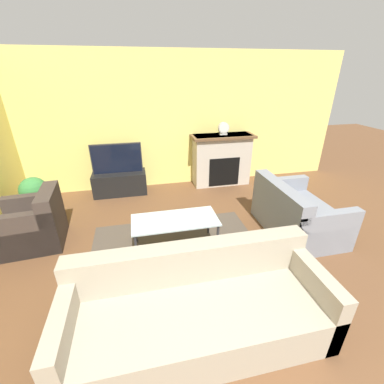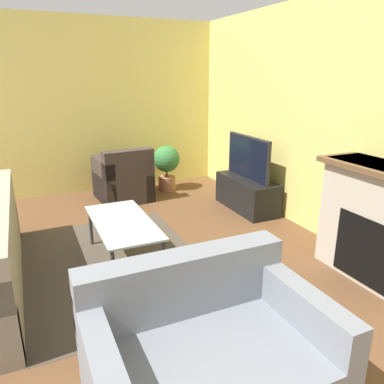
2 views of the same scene
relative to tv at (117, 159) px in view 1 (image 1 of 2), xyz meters
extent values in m
cube|color=#EADB72|center=(0.78, 0.33, 0.60)|extent=(8.19, 0.06, 2.70)
cube|color=#4C4238|center=(0.83, -2.12, -0.75)|extent=(2.39, 1.75, 0.00)
cube|color=#BCB2A3|center=(2.19, 0.08, -0.21)|extent=(1.21, 0.44, 1.10)
cube|color=black|center=(2.19, -0.14, -0.41)|extent=(0.67, 0.01, 0.61)
cube|color=brown|center=(2.19, 0.05, 0.32)|extent=(1.33, 0.50, 0.05)
cube|color=black|center=(0.00, 0.00, -0.53)|extent=(1.05, 0.44, 0.45)
cube|color=#232328|center=(0.00, 0.00, 0.00)|extent=(0.97, 0.05, 0.60)
cube|color=black|center=(0.00, -0.02, 0.00)|extent=(0.93, 0.01, 0.56)
cube|color=#9E937F|center=(0.82, -3.44, -0.54)|extent=(2.38, 0.91, 0.42)
cube|color=#9E937F|center=(0.82, -3.08, -0.13)|extent=(2.38, 0.20, 0.40)
cube|color=#9E937F|center=(-0.30, -3.44, -0.42)|extent=(0.14, 0.91, 0.66)
cube|color=#9E937F|center=(1.94, -3.44, -0.42)|extent=(0.14, 0.91, 0.66)
cube|color=gray|center=(2.78, -2.00, -0.54)|extent=(0.95, 1.34, 0.42)
cube|color=gray|center=(2.40, -2.00, -0.13)|extent=(0.20, 1.34, 0.40)
cube|color=gray|center=(2.78, -2.60, -0.42)|extent=(0.95, 0.14, 0.66)
cube|color=gray|center=(2.78, -1.40, -0.42)|extent=(0.95, 0.14, 0.66)
cube|color=#3D332D|center=(-1.18, -1.49, -0.54)|extent=(0.85, 0.80, 0.42)
cube|color=#3D332D|center=(-0.88, -1.47, -0.13)|extent=(0.26, 0.75, 0.40)
cube|color=#3D332D|center=(-1.20, -1.19, -0.42)|extent=(0.80, 0.21, 0.66)
cube|color=#3D332D|center=(-1.15, -1.79, -0.42)|extent=(0.80, 0.21, 0.66)
cylinder|color=#333338|center=(0.27, -2.24, -0.54)|extent=(0.04, 0.04, 0.43)
cylinder|color=#333338|center=(1.38, -2.24, -0.54)|extent=(0.04, 0.04, 0.43)
cylinder|color=#333338|center=(0.27, -1.76, -0.54)|extent=(0.04, 0.04, 0.43)
cylinder|color=#333338|center=(1.38, -1.76, -0.54)|extent=(0.04, 0.04, 0.43)
cube|color=silver|center=(0.83, -2.00, -0.31)|extent=(1.19, 0.55, 0.02)
cylinder|color=#AD704C|center=(-1.33, -0.71, -0.64)|extent=(0.28, 0.28, 0.23)
cylinder|color=#4C3823|center=(-1.33, -0.71, -0.46)|extent=(0.03, 0.03, 0.13)
sphere|color=#387F3D|center=(-1.33, -0.71, -0.22)|extent=(0.43, 0.43, 0.43)
cube|color=beige|center=(2.20, 0.08, 0.36)|extent=(0.16, 0.07, 0.03)
cylinder|color=beige|center=(2.20, 0.08, 0.49)|extent=(0.23, 0.07, 0.23)
cylinder|color=white|center=(2.20, 0.04, 0.49)|extent=(0.19, 0.00, 0.19)
camera|label=1|loc=(0.40, -5.02, 1.57)|focal=24.00mm
camera|label=2|loc=(4.30, -2.81, 1.12)|focal=35.00mm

